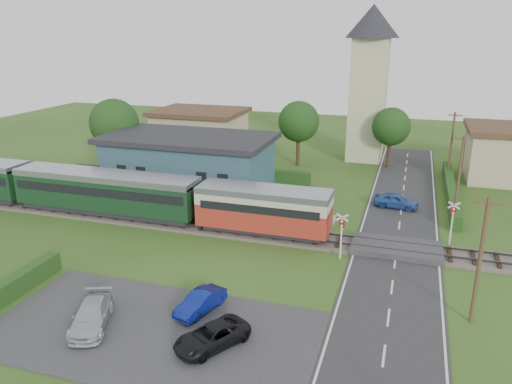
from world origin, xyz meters
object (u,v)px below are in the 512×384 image
(pedestrian_near, at_px, (224,200))
(car_park_dark, at_px, (212,336))
(church_tower, at_px, (370,72))
(crossing_signal_near, at_px, (342,230))
(car_park_silver, at_px, (91,315))
(station_building, at_px, (189,162))
(house_east, at_px, (509,153))
(car_on_road, at_px, (396,201))
(pedestrian_far, at_px, (122,189))
(equipment_hut, at_px, (83,181))
(train, at_px, (73,187))
(house_west, at_px, (200,131))
(car_park_blue, at_px, (200,302))
(crossing_signal_far, at_px, (453,217))

(pedestrian_near, bearing_deg, car_park_dark, 128.35)
(church_tower, distance_m, crossing_signal_near, 29.57)
(crossing_signal_near, relative_size, car_park_silver, 0.77)
(station_building, bearing_deg, house_east, 23.44)
(car_on_road, xyz_separation_m, pedestrian_far, (-23.43, -6.10, 0.65))
(church_tower, bearing_deg, station_building, -131.41)
(equipment_hut, bearing_deg, pedestrian_near, 0.35)
(car_park_silver, height_order, pedestrian_near, pedestrian_near)
(train, relative_size, car_park_dark, 11.08)
(train, distance_m, church_tower, 34.71)
(train, distance_m, house_west, 23.06)
(station_building, height_order, car_park_dark, station_building)
(station_building, relative_size, house_west, 1.48)
(house_east, xyz_separation_m, car_park_blue, (-19.91, -33.50, -2.16))
(train, relative_size, car_on_road, 11.41)
(station_building, bearing_deg, car_park_silver, -77.37)
(church_tower, distance_m, car_park_silver, 42.78)
(house_west, distance_m, house_east, 35.01)
(equipment_hut, xyz_separation_m, car_park_dark, (19.91, -17.48, -1.13))
(train, distance_m, house_east, 42.66)
(house_west, distance_m, pedestrian_far, 19.95)
(crossing_signal_near, bearing_deg, train, 174.01)
(station_building, xyz_separation_m, pedestrian_far, (-3.93, -5.86, -1.35))
(house_east, distance_m, pedestrian_near, 30.64)
(train, xyz_separation_m, car_park_blue, (16.64, -11.50, -1.54))
(crossing_signal_near, bearing_deg, car_park_dark, -110.72)
(equipment_hut, height_order, house_east, house_east)
(equipment_hut, relative_size, pedestrian_far, 1.42)
(house_west, bearing_deg, station_building, -70.35)
(church_tower, relative_size, house_east, 2.00)
(church_tower, bearing_deg, car_park_blue, -97.46)
(car_park_dark, bearing_deg, car_on_road, 103.54)
(car_on_road, distance_m, car_park_dark, 24.70)
(car_on_road, xyz_separation_m, pedestrian_near, (-13.71, -5.95, 0.59))
(car_park_blue, relative_size, car_park_dark, 0.87)
(crossing_signal_near, relative_size, car_park_dark, 0.84)
(car_park_silver, bearing_deg, car_on_road, 36.88)
(pedestrian_far, bearing_deg, crossing_signal_far, -88.37)
(equipment_hut, bearing_deg, pedestrian_far, -0.93)
(car_park_blue, height_order, car_park_dark, car_park_blue)
(house_west, distance_m, car_park_silver, 38.99)
(crossing_signal_far, bearing_deg, house_west, 144.23)
(equipment_hut, distance_m, crossing_signal_near, 25.04)
(house_east, distance_m, car_on_road, 16.67)
(equipment_hut, relative_size, car_park_dark, 0.65)
(car_park_silver, bearing_deg, pedestrian_far, 95.26)
(train, bearing_deg, crossing_signal_far, 4.54)
(car_on_road, xyz_separation_m, car_park_blue, (-9.41, -20.73, -0.06))
(pedestrian_near, bearing_deg, crossing_signal_near, 170.93)
(house_west, height_order, crossing_signal_near, house_west)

